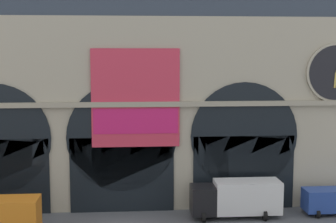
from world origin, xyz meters
TOP-DOWN VIEW (x-y plane):
  - station_building at (0.03, 7.57)m, footprint 44.76×5.58m
  - box_truck_mideast at (9.59, 2.71)m, footprint 7.50×2.91m
  - van_east at (18.09, 2.85)m, footprint 5.20×2.48m

SIDE VIEW (x-z plane):
  - van_east at x=18.09m, z-range 0.15..2.35m
  - box_truck_mideast at x=9.59m, z-range 0.14..3.26m
  - station_building at x=0.03m, z-range -0.25..19.87m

